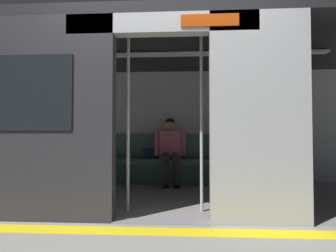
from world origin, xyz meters
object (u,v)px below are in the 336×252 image
Objects in this scene: book at (188,158)px; grab_pole_far at (201,121)px; grab_pole_door at (128,121)px; handbag at (149,154)px; train_car at (165,92)px; bench_seat at (173,165)px; person_seated at (170,146)px.

grab_pole_far is (-0.16, 2.01, 0.57)m from book.
handbag is at bearing -89.29° from grab_pole_door.
grab_pole_door reaches higher than handbag.
grab_pole_far is (-0.83, -0.03, 0.00)m from grab_pole_door.
book is 0.11× the size of grab_pole_far.
train_car is 1.07m from grab_pole_far.
train_car is 3.12× the size of grab_pole_door.
grab_pole_far reaches higher than bench_seat.
train_car reaches higher than grab_pole_door.
bench_seat is at bearing -21.62° from book.
grab_pole_door is (0.68, 2.04, 0.57)m from book.
grab_pole_far is at bearing 112.77° from handbag.
person_seated is 5.33× the size of book.
bench_seat is 0.33m from person_seated.
person_seated is 2.02m from grab_pole_door.
bench_seat is at bearing -78.04° from grab_pole_far.
train_car is at bearing 87.02° from bench_seat.
bench_seat is at bearing -101.78° from grab_pole_door.
train_car is at bearing -112.28° from grab_pole_door.
handbag is 2.28m from grab_pole_far.
train_car reaches higher than book.
bench_seat is at bearing -92.98° from train_car.
book is 2.09m from grab_pole_far.
book is (-0.31, -0.09, -0.21)m from person_seated.
train_car is 5.46× the size of person_seated.
person_seated is at bearing -100.72° from grab_pole_door.
handbag is at bearing -72.30° from train_car.
grab_pole_door reaches higher than book.
grab_pole_door is at bearing 2.15° from grab_pole_far.
bench_seat is at bearing -132.66° from person_seated.
train_car is 24.62× the size of handbag.
bench_seat is 0.29m from book.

